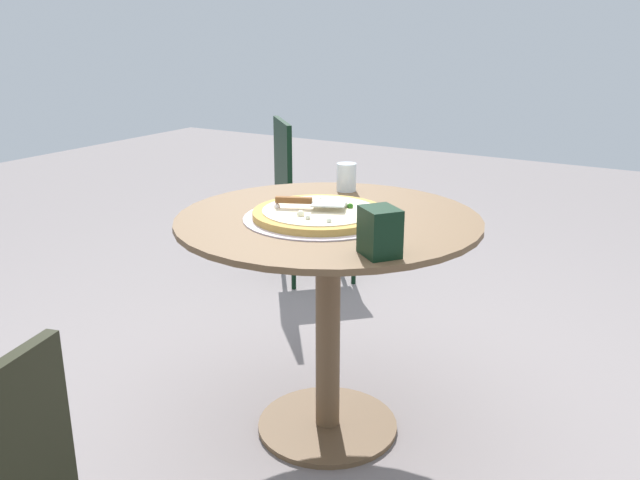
% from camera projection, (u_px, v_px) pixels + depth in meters
% --- Properties ---
extents(ground_plane, '(10.00, 10.00, 0.00)m').
position_uv_depth(ground_plane, '(327.00, 427.00, 2.26)').
color(ground_plane, gray).
extents(patio_table, '(0.92, 0.92, 0.73)m').
position_uv_depth(patio_table, '(328.00, 276.00, 2.09)').
color(patio_table, brown).
rests_on(patio_table, ground).
extents(pizza_on_tray, '(0.46, 0.46, 0.04)m').
position_uv_depth(pizza_on_tray, '(320.00, 214.00, 2.01)').
color(pizza_on_tray, silver).
rests_on(pizza_on_tray, patio_table).
extents(pizza_server, '(0.21, 0.13, 0.02)m').
position_uv_depth(pizza_server, '(310.00, 202.00, 2.01)').
color(pizza_server, silver).
rests_on(pizza_server, pizza_on_tray).
extents(drinking_cup, '(0.07, 0.07, 0.10)m').
position_uv_depth(drinking_cup, '(346.00, 177.00, 2.33)').
color(drinking_cup, white).
rests_on(drinking_cup, patio_table).
extents(napkin_dispenser, '(0.13, 0.13, 0.12)m').
position_uv_depth(napkin_dispenser, '(380.00, 232.00, 1.68)').
color(napkin_dispenser, black).
rests_on(napkin_dispenser, patio_table).
extents(patio_chair_near, '(0.53, 0.53, 0.83)m').
position_uv_depth(patio_chair_near, '(303.00, 188.00, 3.45)').
color(patio_chair_near, black).
rests_on(patio_chair_near, ground).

